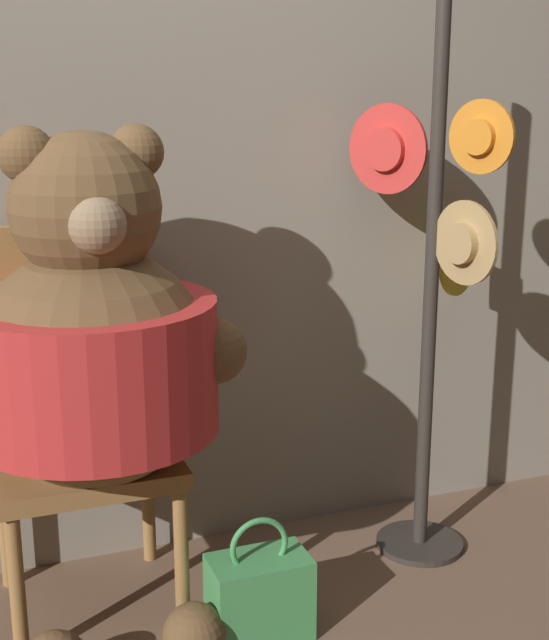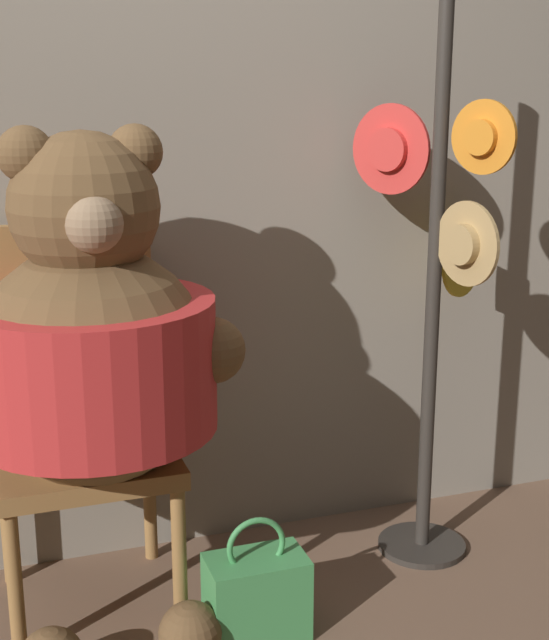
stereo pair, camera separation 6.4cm
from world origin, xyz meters
The scene contains 5 objects.
wall_back centered at (0.00, 0.61, 1.10)m, with size 8.00×0.10×2.21m.
chair centered at (-0.07, 0.37, 0.56)m, with size 0.49×0.46×1.07m.
teddy_bear centered at (-0.04, 0.20, 0.78)m, with size 0.78×0.69×1.35m.
hat_display_rack centered at (1.01, 0.27, 0.88)m, with size 0.44×0.51×1.69m.
handbag_on_ground centered at (0.33, -0.02, 0.12)m, with size 0.27×0.16×0.35m.
Camera 2 is at (-0.32, -2.04, 1.44)m, focal length 50.00 mm.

